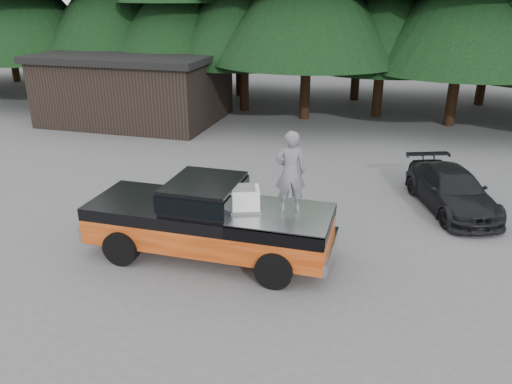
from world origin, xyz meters
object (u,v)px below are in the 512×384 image
(air_compressor, at_px, (243,199))
(parked_car, at_px, (452,190))
(pickup_truck, at_px, (210,230))
(man_on_bed, at_px, (290,172))
(utility_building, at_px, (136,86))

(air_compressor, xyz_separation_m, parked_car, (5.00, 4.60, -0.99))
(pickup_truck, relative_size, man_on_bed, 3.16)
(parked_car, distance_m, utility_building, 16.21)
(air_compressor, relative_size, utility_building, 0.09)
(utility_building, bearing_deg, parked_car, -28.01)
(utility_building, bearing_deg, pickup_truck, -55.34)
(pickup_truck, distance_m, utility_building, 14.83)
(parked_car, bearing_deg, man_on_bed, -152.23)
(air_compressor, relative_size, parked_car, 0.18)
(air_compressor, xyz_separation_m, utility_building, (-9.28, 12.19, 0.09))
(pickup_truck, distance_m, man_on_bed, 2.51)
(man_on_bed, distance_m, utility_building, 15.83)
(man_on_bed, relative_size, parked_car, 0.46)
(air_compressor, distance_m, parked_car, 6.86)
(air_compressor, bearing_deg, parked_car, 23.10)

